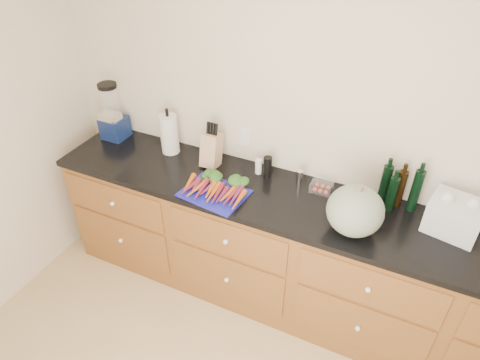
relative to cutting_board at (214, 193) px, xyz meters
The scene contains 15 objects.
wall_back 0.85m from the cutting_board, 38.58° to the left, with size 4.10×0.05×2.60m, color beige.
cabinets 0.80m from the cutting_board, 14.38° to the left, with size 3.60×0.64×0.90m.
countertop 0.63m from the cutting_board, 14.74° to the left, with size 3.64×0.62×0.04m, color black.
cutting_board is the anchor object (origin of this frame).
carrots 0.04m from the cutting_board, 90.00° to the left, with size 0.42×0.29×0.06m.
squash 0.89m from the cutting_board, ahead, with size 0.32×0.32×0.29m, color slate.
blender_appliance 1.10m from the cutting_board, 162.98° to the left, with size 0.17×0.17×0.44m.
paper_towel 0.64m from the cutting_board, 149.09° to the left, with size 0.13×0.13×0.29m, color silver.
knife_block 0.37m from the cutting_board, 120.85° to the left, with size 0.12×0.12×0.24m, color tan.
grinder_salt 0.38m from the cutting_board, 64.46° to the left, with size 0.05×0.05×0.11m, color white.
grinder_pepper 0.42m from the cutting_board, 56.05° to the left, with size 0.06×0.06×0.15m, color black.
canister_chrome 0.57m from the cutting_board, 36.64° to the left, with size 0.04×0.04×0.10m, color white.
tomato_box 0.70m from the cutting_board, 28.24° to the left, with size 0.14×0.11×0.06m, color white.
bottles 1.14m from the cutting_board, 19.09° to the left, with size 0.24×0.12×0.28m.
grocery_bag 1.43m from the cutting_board, 11.33° to the left, with size 0.28×0.23×0.21m, color white, non-canonical shape.
Camera 1 is at (0.47, -0.76, 2.64)m, focal length 32.00 mm.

